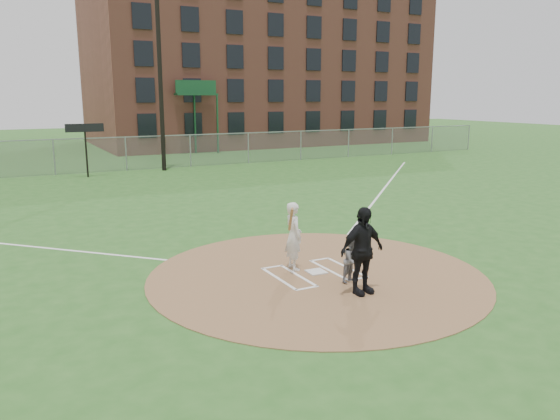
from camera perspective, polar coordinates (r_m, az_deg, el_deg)
name	(u,v)px	position (r m, az deg, el deg)	size (l,w,h in m)	color
ground	(317,275)	(13.78, 3.86, -6.83)	(140.00, 140.00, 0.00)	#285A1E
dirt_circle	(317,275)	(13.77, 3.86, -6.79)	(8.40, 8.40, 0.02)	olive
home_plate	(316,272)	(13.93, 3.81, -6.46)	(0.45, 0.45, 0.03)	silver
foul_line_first	(382,192)	(25.98, 10.58, 1.90)	(0.10, 24.00, 0.01)	white
catcher	(352,260)	(13.18, 7.55, -5.23)	(0.52, 0.41, 1.08)	slate
umpire	(362,251)	(12.33, 8.57, -4.23)	(1.17, 0.49, 2.00)	black
batters_boxes	(314,273)	(13.89, 3.54, -6.55)	(2.08, 1.88, 0.01)	white
batter_at_plate	(294,236)	(13.92, 1.43, -2.72)	(0.68, 1.03, 1.78)	silver
outfield_fence	(126,154)	(34.00, -15.79, 5.70)	(56.08, 0.08, 2.03)	slate
brick_warehouse	(256,63)	(54.22, -2.57, 15.13)	(30.00, 17.17, 15.00)	#9B5142
light_pole	(159,57)	(33.39, -12.50, 15.38)	(1.20, 0.30, 12.22)	black
scoreboard_sign	(85,134)	(31.69, -19.71, 7.52)	(2.00, 0.10, 2.93)	black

